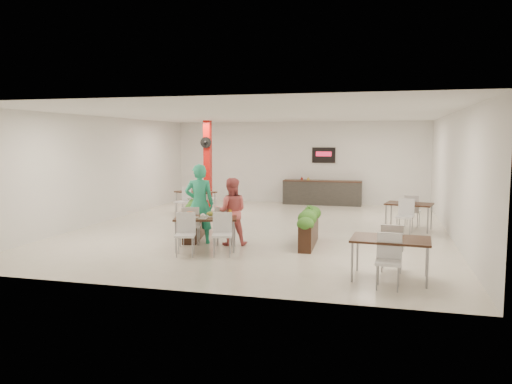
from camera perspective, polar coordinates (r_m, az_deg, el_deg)
ground at (r=14.13m, az=0.71°, el=-4.21°), size 12.00×12.00×0.00m
room_shell at (r=13.92m, az=0.72°, el=3.95°), size 10.10×12.10×3.22m
red_column at (r=18.44m, az=-5.55°, el=3.30°), size 0.40×0.41×3.20m
service_counter at (r=19.41m, az=7.58°, el=0.01°), size 3.00×0.64×2.20m
main_table at (r=11.42m, az=-5.80°, el=-3.46°), size 1.61×1.89×0.92m
diner_man at (r=12.12m, az=-6.48°, el=-1.35°), size 0.80×0.63×1.93m
diner_woman at (r=11.88m, az=-2.86°, el=-2.24°), size 0.92×0.79×1.61m
planter_left at (r=12.95m, az=-6.87°, el=-2.81°), size 0.74×2.09×1.11m
planter_right at (r=11.88m, az=6.07°, el=-3.79°), size 0.46×1.86×0.97m
side_table_a at (r=17.10m, az=-6.92°, el=-0.31°), size 1.49×1.65×0.92m
side_table_b at (r=14.48m, az=17.09°, el=-1.69°), size 1.38×1.67×0.92m
side_table_c at (r=9.30m, az=15.13°, el=-5.80°), size 1.43×1.64×0.92m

